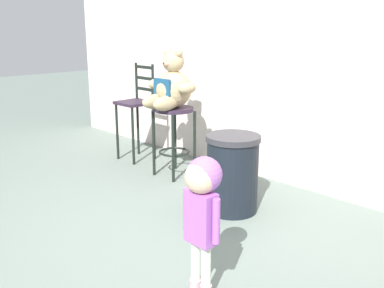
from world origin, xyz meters
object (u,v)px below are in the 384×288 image
teddy_bear (171,87)px  trash_bin (232,173)px  bar_chair_empty (137,107)px  bar_stool_with_teddy (174,127)px  child_walking (202,198)px

teddy_bear → trash_bin: (1.09, -0.25, -0.64)m
trash_bin → bar_chair_empty: bearing=168.3°
bar_stool_with_teddy → child_walking: 2.32m
child_walking → bar_chair_empty: bearing=144.4°
bar_stool_with_teddy → child_walking: bearing=-38.0°
teddy_bear → bar_stool_with_teddy: bearing=90.0°
teddy_bear → child_walking: (1.83, -1.40, -0.34)m
bar_stool_with_teddy → teddy_bear: bearing=-90.0°
trash_bin → bar_chair_empty: bar_chair_empty is taller
child_walking → trash_bin: (-0.74, 1.14, -0.30)m
child_walking → bar_chair_empty: bar_chair_empty is taller
teddy_bear → bar_chair_empty: (-0.79, 0.13, -0.34)m
child_walking → bar_chair_empty: (-2.61, 1.53, -0.00)m
bar_stool_with_teddy → child_walking: size_ratio=0.85×
trash_bin → bar_chair_empty: (-1.87, 0.39, 0.30)m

